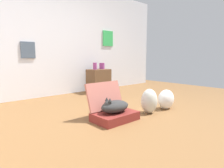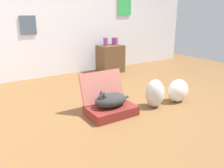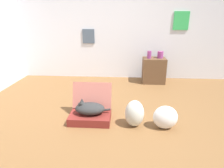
{
  "view_description": "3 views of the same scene",
  "coord_description": "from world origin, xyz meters",
  "views": [
    {
      "loc": [
        -2.1,
        -2.0,
        0.9
      ],
      "look_at": [
        -0.11,
        0.24,
        0.47
      ],
      "focal_mm": 31.03,
      "sensor_mm": 36.0,
      "label": 1
    },
    {
      "loc": [
        -1.8,
        -2.41,
        1.29
      ],
      "look_at": [
        -0.1,
        0.26,
        0.3
      ],
      "focal_mm": 37.75,
      "sensor_mm": 36.0,
      "label": 2
    },
    {
      "loc": [
        0.18,
        -2.63,
        1.5
      ],
      "look_at": [
        -0.02,
        0.43,
        0.43
      ],
      "focal_mm": 31.22,
      "sensor_mm": 36.0,
      "label": 3
    }
  ],
  "objects": [
    {
      "name": "ground_plane",
      "position": [
        0.0,
        0.0,
        0.0
      ],
      "size": [
        7.68,
        7.68,
        0.0
      ],
      "primitive_type": "plane",
      "color": "brown",
      "rests_on": "ground"
    },
    {
      "name": "wall_back",
      "position": [
        0.0,
        2.26,
        1.3
      ],
      "size": [
        6.4,
        0.15,
        2.6
      ],
      "color": "silver",
      "rests_on": "ground"
    },
    {
      "name": "suitcase_base",
      "position": [
        -0.31,
        -0.05,
        0.06
      ],
      "size": [
        0.61,
        0.41,
        0.12
      ],
      "primitive_type": "cube",
      "color": "maroon",
      "rests_on": "ground"
    },
    {
      "name": "suitcase_lid",
      "position": [
        -0.31,
        0.17,
        0.32
      ],
      "size": [
        0.61,
        0.16,
        0.4
      ],
      "primitive_type": "cube",
      "rotation": [
        1.26,
        0.0,
        0.0
      ],
      "color": "#B26356",
      "rests_on": "suitcase_base"
    },
    {
      "name": "cat",
      "position": [
        -0.32,
        -0.05,
        0.21
      ],
      "size": [
        0.52,
        0.28,
        0.23
      ],
      "color": "#2D2D2D",
      "rests_on": "suitcase_base"
    },
    {
      "name": "plastic_bag_white",
      "position": [
        0.34,
        -0.15,
        0.2
      ],
      "size": [
        0.27,
        0.25,
        0.39
      ],
      "primitive_type": "ellipsoid",
      "color": "silver",
      "rests_on": "ground"
    },
    {
      "name": "plastic_bag_clear",
      "position": [
        0.77,
        -0.18,
        0.17
      ],
      "size": [
        0.34,
        0.24,
        0.33
      ],
      "primitive_type": "ellipsoid",
      "color": "white",
      "rests_on": "ground"
    },
    {
      "name": "side_table",
      "position": [
        0.87,
        1.85,
        0.29
      ],
      "size": [
        0.52,
        0.39,
        0.58
      ],
      "primitive_type": "cube",
      "color": "brown",
      "rests_on": "ground"
    },
    {
      "name": "vase_tall",
      "position": [
        0.75,
        1.83,
        0.67
      ],
      "size": [
        0.1,
        0.1,
        0.17
      ],
      "primitive_type": "cylinder",
      "color": "#8C387A",
      "rests_on": "side_table"
    },
    {
      "name": "vase_short",
      "position": [
        1.0,
        1.88,
        0.66
      ],
      "size": [
        0.13,
        0.13,
        0.15
      ],
      "primitive_type": "cylinder",
      "color": "#8C387A",
      "rests_on": "side_table"
    }
  ]
}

